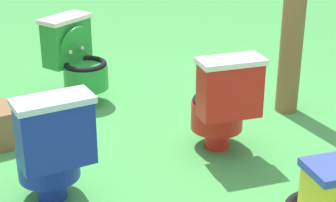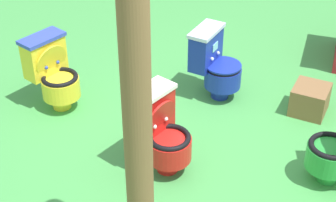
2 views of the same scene
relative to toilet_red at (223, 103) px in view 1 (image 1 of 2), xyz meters
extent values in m
plane|color=#429947|center=(0.20, 0.22, -0.37)|extent=(14.00, 14.00, 0.00)
cylinder|color=yellow|center=(-1.39, 0.32, 0.12)|extent=(0.16, 0.36, 0.35)
cylinder|color=red|center=(0.07, -0.01, -0.30)|extent=(0.21, 0.21, 0.14)
cylinder|color=red|center=(0.09, -0.02, -0.13)|extent=(0.43, 0.43, 0.20)
torus|color=black|center=(0.09, -0.02, -0.02)|extent=(0.41, 0.41, 0.04)
cylinder|color=white|center=(0.09, -0.02, -0.07)|extent=(0.28, 0.28, 0.01)
cube|color=red|center=(-0.10, 0.02, 0.13)|extent=(0.26, 0.44, 0.37)
cube|color=white|center=(-0.10, 0.02, 0.33)|extent=(0.29, 0.47, 0.04)
cube|color=#8CE0E5|center=(-0.01, 0.00, 0.18)|extent=(0.03, 0.11, 0.08)
cylinder|color=red|center=(-0.01, 0.00, 0.12)|extent=(0.16, 0.36, 0.35)
sphere|color=white|center=(0.01, 0.07, 0.08)|extent=(0.04, 0.04, 0.04)
sphere|color=white|center=(-0.02, -0.07, 0.08)|extent=(0.04, 0.04, 0.04)
cylinder|color=#192D9E|center=(0.00, 1.24, -0.30)|extent=(0.18, 0.18, 0.14)
cylinder|color=#192D9E|center=(0.02, 1.24, -0.13)|extent=(0.37, 0.37, 0.20)
torus|color=black|center=(0.02, 1.24, -0.02)|extent=(0.36, 0.36, 0.04)
cylinder|color=silver|center=(0.02, 1.24, -0.07)|extent=(0.24, 0.24, 0.01)
cube|color=#192D9E|center=(-0.18, 1.24, 0.13)|extent=(0.19, 0.41, 0.37)
cube|color=silver|center=(-0.18, 1.24, 0.33)|extent=(0.22, 0.44, 0.04)
cube|color=#8CE0E5|center=(-0.08, 1.24, 0.18)|extent=(0.01, 0.11, 0.08)
cylinder|color=#192D9E|center=(0.02, 1.24, 0.00)|extent=(0.36, 0.36, 0.02)
sphere|color=silver|center=(-0.08, 1.31, 0.08)|extent=(0.04, 0.04, 0.04)
sphere|color=silver|center=(-0.08, 1.17, 0.08)|extent=(0.04, 0.04, 0.04)
cylinder|color=green|center=(1.29, 0.52, -0.30)|extent=(0.24, 0.24, 0.14)
cylinder|color=green|center=(1.28, 0.51, -0.13)|extent=(0.49, 0.49, 0.20)
torus|color=black|center=(1.28, 0.51, -0.02)|extent=(0.47, 0.47, 0.04)
cylinder|color=white|center=(1.28, 0.51, -0.07)|extent=(0.32, 0.32, 0.01)
cube|color=green|center=(1.46, 0.59, 0.13)|extent=(0.35, 0.45, 0.37)
cube|color=white|center=(1.46, 0.59, 0.33)|extent=(0.38, 0.48, 0.04)
cube|color=#8CE0E5|center=(1.36, 0.55, 0.18)|extent=(0.06, 0.10, 0.08)
cylinder|color=green|center=(1.37, 0.55, 0.12)|extent=(0.23, 0.35, 0.35)
sphere|color=white|center=(1.39, 0.49, 0.08)|extent=(0.04, 0.04, 0.04)
sphere|color=white|center=(1.33, 0.61, 0.08)|extent=(0.04, 0.04, 0.04)
cylinder|color=#B7B7BF|center=(1.03, -0.66, -0.26)|extent=(0.22, 0.22, 0.22)
ellipsoid|color=yellow|center=(1.07, -0.63, -0.12)|extent=(0.07, 0.05, 0.05)
ellipsoid|color=yellow|center=(1.04, -0.67, -0.12)|extent=(0.07, 0.05, 0.05)
ellipsoid|color=yellow|center=(1.04, -0.68, -0.12)|extent=(0.07, 0.05, 0.05)
camera|label=1|loc=(-2.93, 2.05, 1.51)|focal=60.26mm
camera|label=2|loc=(1.73, -3.04, 2.63)|focal=56.86mm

